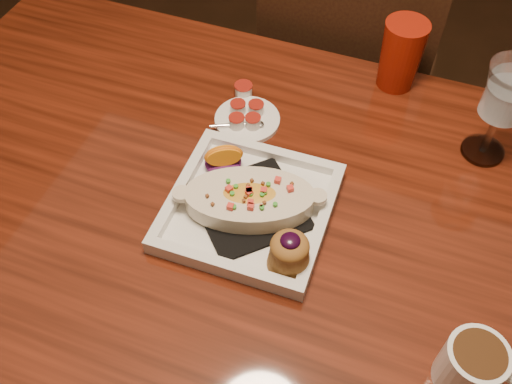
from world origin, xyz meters
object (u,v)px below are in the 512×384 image
(red_tumbler, at_px, (401,55))
(plate, at_px, (253,207))
(coffee_mug, at_px, (474,366))
(saucer, at_px, (246,118))
(goblet, at_px, (507,97))
(table, at_px, (263,244))
(chair_far, at_px, (345,87))

(red_tumbler, bearing_deg, plate, -109.71)
(coffee_mug, relative_size, saucer, 0.92)
(goblet, distance_m, red_tumbler, 0.24)
(table, distance_m, chair_far, 0.65)
(table, distance_m, red_tumbler, 0.45)
(table, bearing_deg, plate, -129.98)
(plate, relative_size, saucer, 2.15)
(goblet, bearing_deg, coffee_mug, -86.28)
(chair_far, bearing_deg, red_tumbler, 120.56)
(chair_far, height_order, goblet, goblet)
(chair_far, relative_size, saucer, 7.44)
(table, xyz_separation_m, red_tumbler, (0.14, 0.40, 0.17))
(table, height_order, goblet, goblet)
(table, height_order, plate, plate)
(plate, relative_size, coffee_mug, 2.34)
(red_tumbler, bearing_deg, coffee_mug, -68.93)
(saucer, xyz_separation_m, red_tumbler, (0.24, 0.21, 0.06))
(plate, height_order, goblet, goblet)
(coffee_mug, relative_size, goblet, 0.59)
(chair_far, xyz_separation_m, plate, (-0.01, -0.65, 0.27))
(goblet, bearing_deg, red_tumbler, 145.68)
(coffee_mug, distance_m, saucer, 0.59)
(coffee_mug, xyz_separation_m, saucer, (-0.46, 0.36, -0.04))
(table, bearing_deg, coffee_mug, -25.59)
(goblet, relative_size, red_tumbler, 1.37)
(coffee_mug, distance_m, red_tumbler, 0.61)
(coffee_mug, bearing_deg, plate, 170.98)
(table, xyz_separation_m, plate, (-0.01, -0.02, 0.12))
(plate, xyz_separation_m, coffee_mug, (0.37, -0.15, 0.02))
(chair_far, distance_m, red_tumbler, 0.41)
(chair_far, xyz_separation_m, coffee_mug, (0.36, -0.80, 0.29))
(saucer, height_order, red_tumbler, red_tumbler)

